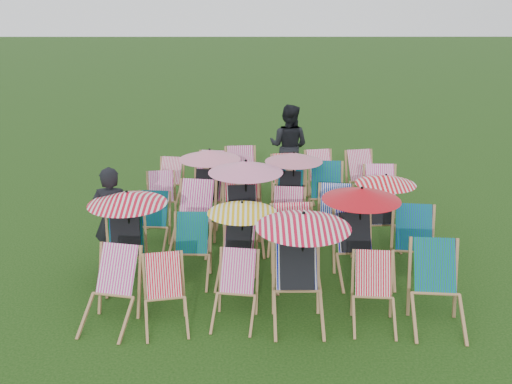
{
  "coord_description": "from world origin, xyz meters",
  "views": [
    {
      "loc": [
        -0.21,
        -8.54,
        3.94
      ],
      "look_at": [
        -0.17,
        0.21,
        0.9
      ],
      "focal_mm": 40.0,
      "sensor_mm": 36.0,
      "label": 1
    }
  ],
  "objects_px": {
    "deckchair_5": "(438,289)",
    "person_left": "(112,219)",
    "person_rear": "(289,146)",
    "deckchair_29": "(364,177)",
    "deckchair_0": "(110,291)"
  },
  "relations": [
    {
      "from": "deckchair_0",
      "to": "person_left",
      "type": "relative_size",
      "value": 0.6
    },
    {
      "from": "person_left",
      "to": "person_rear",
      "type": "bearing_deg",
      "value": -125.65
    },
    {
      "from": "deckchair_0",
      "to": "deckchair_29",
      "type": "xyz_separation_m",
      "value": [
        4.01,
        4.61,
        0.01
      ]
    },
    {
      "from": "deckchair_0",
      "to": "person_rear",
      "type": "xyz_separation_m",
      "value": [
        2.53,
        5.47,
        0.43
      ]
    },
    {
      "from": "deckchair_0",
      "to": "person_rear",
      "type": "distance_m",
      "value": 6.05
    },
    {
      "from": "deckchair_5",
      "to": "person_left",
      "type": "xyz_separation_m",
      "value": [
        -4.36,
        1.6,
        0.3
      ]
    },
    {
      "from": "person_left",
      "to": "deckchair_5",
      "type": "bearing_deg",
      "value": 160.19
    },
    {
      "from": "deckchair_5",
      "to": "person_rear",
      "type": "bearing_deg",
      "value": 110.59
    },
    {
      "from": "person_rear",
      "to": "person_left",
      "type": "bearing_deg",
      "value": 76.7
    },
    {
      "from": "deckchair_0",
      "to": "person_left",
      "type": "height_order",
      "value": "person_left"
    },
    {
      "from": "deckchair_0",
      "to": "person_left",
      "type": "bearing_deg",
      "value": 112.93
    },
    {
      "from": "deckchair_5",
      "to": "person_rear",
      "type": "relative_size",
      "value": 0.56
    },
    {
      "from": "deckchair_5",
      "to": "deckchair_29",
      "type": "xyz_separation_m",
      "value": [
        -0.05,
        4.65,
        -0.03
      ]
    },
    {
      "from": "deckchair_29",
      "to": "person_left",
      "type": "bearing_deg",
      "value": -155.02
    },
    {
      "from": "deckchair_0",
      "to": "deckchair_5",
      "type": "height_order",
      "value": "deckchair_5"
    }
  ]
}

